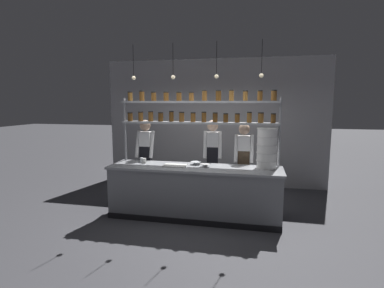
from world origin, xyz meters
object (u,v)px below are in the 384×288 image
at_px(cutting_board, 175,166).
at_px(chef_center, 212,156).
at_px(serving_cup_by_board, 142,160).
at_px(chef_left, 146,155).
at_px(chef_right, 244,160).
at_px(prep_bowl_near_left, 196,163).
at_px(prep_bowl_center_front, 205,166).
at_px(serving_cup_front, 144,161).
at_px(spice_shelf_unit, 198,114).
at_px(container_stack, 267,148).

bearing_deg(cutting_board, chef_center, 55.30).
bearing_deg(serving_cup_by_board, chef_left, 99.51).
bearing_deg(chef_right, chef_center, 166.56).
bearing_deg(prep_bowl_near_left, chef_center, 68.79).
xyz_separation_m(prep_bowl_center_front, serving_cup_front, (-1.16, 0.08, 0.02)).
xyz_separation_m(spice_shelf_unit, serving_cup_by_board, (-1.05, -0.15, -0.87)).
relative_size(chef_left, serving_cup_by_board, 19.62).
bearing_deg(container_stack, chef_center, 148.89).
xyz_separation_m(prep_bowl_near_left, serving_cup_front, (-0.96, -0.08, 0.02)).
bearing_deg(cutting_board, container_stack, 6.51).
bearing_deg(cutting_board, serving_cup_front, 167.11).
distance_m(chef_right, cutting_board, 1.34).
bearing_deg(cutting_board, prep_bowl_center_front, 6.93).
xyz_separation_m(chef_left, chef_center, (1.33, 0.19, 0.00)).
bearing_deg(prep_bowl_near_left, chef_left, 161.01).
distance_m(spice_shelf_unit, prep_bowl_near_left, 0.90).
bearing_deg(chef_left, prep_bowl_near_left, -23.12).
xyz_separation_m(prep_bowl_center_front, serving_cup_by_board, (-1.24, 0.15, 0.02)).
height_order(cutting_board, serving_cup_by_board, serving_cup_by_board).
bearing_deg(serving_cup_by_board, prep_bowl_center_front, -6.99).
bearing_deg(spice_shelf_unit, chef_left, 167.95).
xyz_separation_m(spice_shelf_unit, cutting_board, (-0.34, -0.37, -0.90)).
distance_m(container_stack, prep_bowl_near_left, 1.28).
height_order(chef_center, prep_bowl_center_front, chef_center).
bearing_deg(serving_cup_front, spice_shelf_unit, 13.07).
height_order(prep_bowl_near_left, serving_cup_by_board, serving_cup_by_board).
height_order(spice_shelf_unit, serving_cup_by_board, spice_shelf_unit).
bearing_deg(prep_bowl_near_left, chef_right, 27.90).
xyz_separation_m(container_stack, cutting_board, (-1.57, -0.18, -0.33)).
relative_size(chef_right, serving_cup_front, 17.37).
bearing_deg(container_stack, cutting_board, -173.49).
bearing_deg(chef_right, prep_bowl_center_front, -138.44).
bearing_deg(chef_center, chef_right, -18.37).
relative_size(spice_shelf_unit, chef_right, 1.77).
distance_m(chef_right, serving_cup_front, 1.87).
distance_m(spice_shelf_unit, chef_right, 1.25).
bearing_deg(spice_shelf_unit, serving_cup_by_board, -171.74).
bearing_deg(prep_bowl_center_front, chef_right, 43.33).
height_order(chef_center, cutting_board, chef_center).
relative_size(cutting_board, prep_bowl_center_front, 2.25).
height_order(chef_right, prep_bowl_center_front, chef_right).
relative_size(chef_right, cutting_board, 4.12).
height_order(prep_bowl_center_front, serving_cup_front, serving_cup_front).
relative_size(container_stack, cutting_board, 1.73).
relative_size(chef_center, serving_cup_front, 17.90).
relative_size(spice_shelf_unit, serving_cup_front, 30.81).
bearing_deg(prep_bowl_near_left, prep_bowl_center_front, -39.21).
relative_size(cutting_board, serving_cup_by_board, 4.63).
distance_m(serving_cup_front, serving_cup_by_board, 0.11).
height_order(chef_left, chef_center, chef_center).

